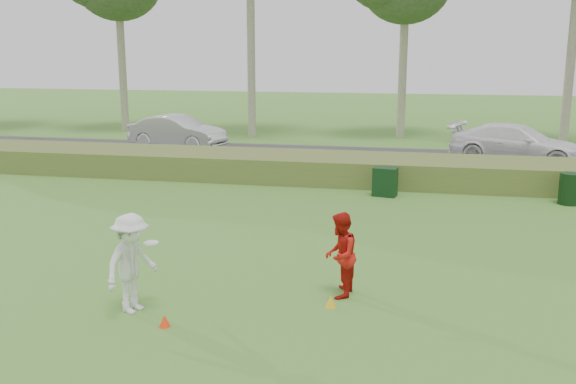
% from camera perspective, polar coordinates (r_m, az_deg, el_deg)
% --- Properties ---
extents(ground, '(120.00, 120.00, 0.00)m').
position_cam_1_polar(ground, '(12.38, -3.86, -9.88)').
color(ground, '#3B7426').
rests_on(ground, ground).
extents(reed_strip, '(80.00, 3.00, 0.90)m').
position_cam_1_polar(reed_strip, '(23.61, 3.99, 2.14)').
color(reed_strip, '#4D6227').
rests_on(reed_strip, ground).
extents(park_road, '(80.00, 6.00, 0.06)m').
position_cam_1_polar(park_road, '(28.57, 5.36, 3.09)').
color(park_road, '#2D2D2D').
rests_on(park_road, ground).
extents(player_white, '(1.05, 1.35, 1.85)m').
position_cam_1_polar(player_white, '(12.05, -13.74, -6.17)').
color(player_white, silver).
rests_on(player_white, ground).
extents(player_red, '(0.68, 0.85, 1.67)m').
position_cam_1_polar(player_red, '(12.48, 4.66, -5.60)').
color(player_red, red).
rests_on(player_red, ground).
extents(cone_orange, '(0.20, 0.20, 0.22)m').
position_cam_1_polar(cone_orange, '(11.57, -10.91, -11.17)').
color(cone_orange, '#FE370D').
rests_on(cone_orange, ground).
extents(cone_yellow, '(0.21, 0.21, 0.23)m').
position_cam_1_polar(cone_yellow, '(12.18, 3.83, -9.67)').
color(cone_yellow, gold).
rests_on(cone_yellow, ground).
extents(utility_cabinet, '(0.83, 0.61, 0.95)m').
position_cam_1_polar(utility_cabinet, '(21.20, 8.62, 0.89)').
color(utility_cabinet, black).
rests_on(utility_cabinet, ground).
extents(trash_bin, '(0.76, 0.76, 0.98)m').
position_cam_1_polar(trash_bin, '(21.70, 23.77, 0.27)').
color(trash_bin, black).
rests_on(trash_bin, ground).
extents(car_mid, '(4.98, 2.66, 1.56)m').
position_cam_1_polar(car_mid, '(31.36, -9.80, 5.30)').
color(car_mid, silver).
rests_on(car_mid, park_road).
extents(car_right, '(5.93, 3.86, 1.60)m').
position_cam_1_polar(car_right, '(28.48, 19.71, 4.06)').
color(car_right, white).
rests_on(car_right, park_road).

